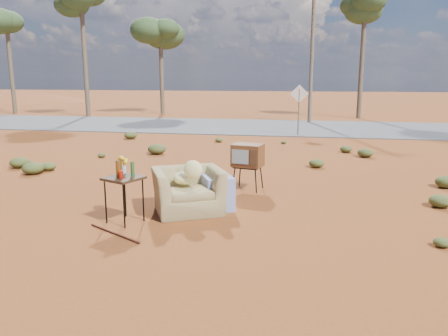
# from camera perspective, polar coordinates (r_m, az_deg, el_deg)

# --- Properties ---
(ground) EXTENTS (140.00, 140.00, 0.00)m
(ground) POSITION_cam_1_polar(r_m,az_deg,el_deg) (7.78, -3.62, -7.10)
(ground) COLOR brown
(ground) RESTS_ON ground
(highway) EXTENTS (140.00, 7.00, 0.04)m
(highway) POSITION_cam_1_polar(r_m,az_deg,el_deg) (22.34, 5.92, 5.37)
(highway) COLOR #565659
(highway) RESTS_ON ground
(armchair) EXTENTS (1.65, 1.50, 1.11)m
(armchair) POSITION_cam_1_polar(r_m,az_deg,el_deg) (8.30, -4.01, -2.16)
(armchair) COLOR #927E4F
(armchair) RESTS_ON ground
(tv_unit) EXTENTS (0.74, 0.64, 1.04)m
(tv_unit) POSITION_cam_1_polar(r_m,az_deg,el_deg) (9.82, 3.12, 1.59)
(tv_unit) COLOR black
(tv_unit) RESTS_ON ground
(side_table) EXTENTS (0.75, 0.75, 1.14)m
(side_table) POSITION_cam_1_polar(r_m,az_deg,el_deg) (7.80, -13.02, -0.89)
(side_table) COLOR #3A2415
(side_table) RESTS_ON ground
(rusty_bar) EXTENTS (1.14, 0.69, 0.03)m
(rusty_bar) POSITION_cam_1_polar(r_m,az_deg,el_deg) (7.41, -14.13, -8.28)
(rusty_bar) COLOR #471B13
(rusty_bar) RESTS_ON ground
(road_sign) EXTENTS (0.78, 0.06, 2.19)m
(road_sign) POSITION_cam_1_polar(r_m,az_deg,el_deg) (19.15, 9.77, 8.64)
(road_sign) COLOR brown
(road_sign) RESTS_ON ground
(eucalyptus_far_left) EXTENTS (3.20, 3.20, 7.10)m
(eucalyptus_far_left) POSITION_cam_1_polar(r_m,az_deg,el_deg) (33.77, -26.53, 16.48)
(eucalyptus_far_left) COLOR brown
(eucalyptus_far_left) RESTS_ON ground
(eucalyptus_left) EXTENTS (3.20, 3.20, 8.10)m
(eucalyptus_left) POSITION_cam_1_polar(r_m,az_deg,el_deg) (29.88, -18.14, 19.77)
(eucalyptus_left) COLOR brown
(eucalyptus_left) RESTS_ON ground
(eucalyptus_near_left) EXTENTS (3.20, 3.20, 6.60)m
(eucalyptus_near_left) POSITION_cam_1_polar(r_m,az_deg,el_deg) (30.88, -8.32, 17.19)
(eucalyptus_near_left) COLOR brown
(eucalyptus_near_left) RESTS_ON ground
(eucalyptus_center) EXTENTS (3.20, 3.20, 7.60)m
(eucalyptus_center) POSITION_cam_1_polar(r_m,az_deg,el_deg) (28.56, 17.96, 19.18)
(eucalyptus_center) COLOR brown
(eucalyptus_center) RESTS_ON ground
(utility_pole_center) EXTENTS (1.40, 0.20, 8.00)m
(utility_pole_center) POSITION_cam_1_polar(r_m,az_deg,el_deg) (24.67, 11.45, 15.42)
(utility_pole_center) COLOR brown
(utility_pole_center) RESTS_ON ground
(scrub_patch) EXTENTS (17.49, 8.07, 0.33)m
(scrub_patch) POSITION_cam_1_polar(r_m,az_deg,el_deg) (12.07, -2.28, 0.47)
(scrub_patch) COLOR #4A5525
(scrub_patch) RESTS_ON ground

